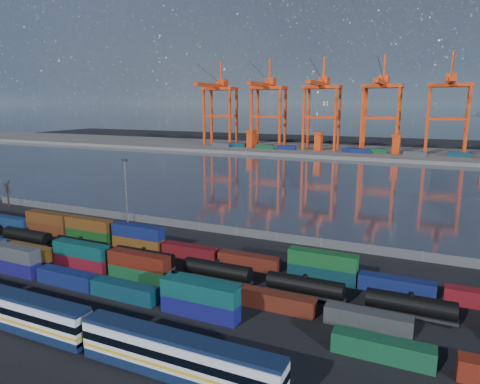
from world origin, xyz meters
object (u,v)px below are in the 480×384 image
at_px(passenger_train, 15,311).
at_px(tanker_string, 218,271).
at_px(gantry_cranes, 351,95).
at_px(bare_tree, 8,194).

bearing_deg(passenger_train, tanker_string, 55.62).
distance_m(tanker_string, gantry_cranes, 203.90).
bearing_deg(gantry_cranes, bare_tree, -110.07).
bearing_deg(bare_tree, passenger_train, -36.76).
relative_size(bare_tree, gantry_cranes, 0.04).
bearing_deg(passenger_train, bare_tree, 143.24).
bearing_deg(gantry_cranes, tanker_string, -85.54).
height_order(passenger_train, bare_tree, bare_tree).
xyz_separation_m(bare_tree, gantry_cranes, (65.30, 178.74, 31.19)).
relative_size(passenger_train, tanker_string, 0.56).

